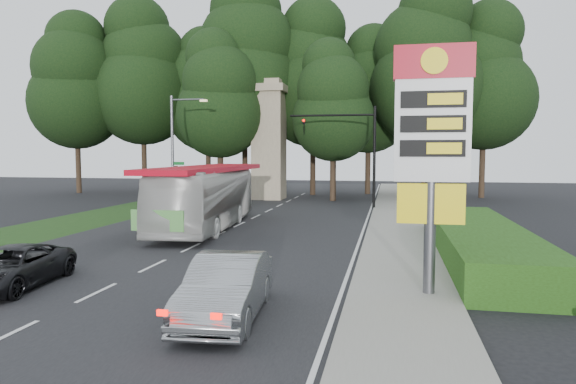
% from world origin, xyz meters
% --- Properties ---
extents(ground, '(120.00, 120.00, 0.00)m').
position_xyz_m(ground, '(0.00, 0.00, 0.00)').
color(ground, black).
rests_on(ground, ground).
extents(road_surface, '(14.00, 80.00, 0.02)m').
position_xyz_m(road_surface, '(0.00, 12.00, 0.01)').
color(road_surface, black).
rests_on(road_surface, ground).
extents(sidewalk_right, '(3.00, 80.00, 0.12)m').
position_xyz_m(sidewalk_right, '(8.50, 12.00, 0.06)').
color(sidewalk_right, gray).
rests_on(sidewalk_right, ground).
extents(grass_verge_left, '(5.00, 50.00, 0.02)m').
position_xyz_m(grass_verge_left, '(-9.50, 18.00, 0.01)').
color(grass_verge_left, '#193814').
rests_on(grass_verge_left, ground).
extents(hedge, '(3.00, 14.00, 1.20)m').
position_xyz_m(hedge, '(11.50, 8.00, 0.60)').
color(hedge, '#234412').
rests_on(hedge, ground).
extents(gas_station_pylon, '(2.10, 0.45, 6.85)m').
position_xyz_m(gas_station_pylon, '(9.20, 1.99, 4.45)').
color(gas_station_pylon, '#59595E').
rests_on(gas_station_pylon, ground).
extents(traffic_signal_mast, '(6.10, 0.35, 7.20)m').
position_xyz_m(traffic_signal_mast, '(5.68, 24.00, 4.67)').
color(traffic_signal_mast, black).
rests_on(traffic_signal_mast, ground).
extents(streetlight_signs, '(2.75, 0.98, 8.00)m').
position_xyz_m(streetlight_signs, '(-6.99, 22.01, 4.44)').
color(streetlight_signs, '#59595E').
rests_on(streetlight_signs, ground).
extents(monument, '(3.00, 3.00, 10.05)m').
position_xyz_m(monument, '(-2.00, 30.00, 5.10)').
color(monument, gray).
rests_on(monument, ground).
extents(tree_far_west, '(8.96, 8.96, 17.60)m').
position_xyz_m(tree_far_west, '(-22.00, 33.00, 10.68)').
color(tree_far_west, '#2D2116').
rests_on(tree_far_west, ground).
extents(tree_west_mid, '(9.80, 9.80, 19.25)m').
position_xyz_m(tree_west_mid, '(-16.00, 35.00, 11.69)').
color(tree_west_mid, '#2D2116').
rests_on(tree_west_mid, ground).
extents(tree_west_near, '(8.40, 8.40, 16.50)m').
position_xyz_m(tree_west_near, '(-10.00, 37.00, 10.02)').
color(tree_west_near, '#2D2116').
rests_on(tree_west_near, ground).
extents(tree_center_left, '(10.08, 10.08, 19.80)m').
position_xyz_m(tree_center_left, '(-5.00, 33.00, 12.02)').
color(tree_center_left, '#2D2116').
rests_on(tree_center_left, ground).
extents(tree_center_right, '(9.24, 9.24, 18.15)m').
position_xyz_m(tree_center_right, '(1.00, 35.00, 11.02)').
color(tree_center_right, '#2D2116').
rests_on(tree_center_right, ground).
extents(tree_east_near, '(8.12, 8.12, 15.95)m').
position_xyz_m(tree_east_near, '(6.00, 37.00, 9.68)').
color(tree_east_near, '#2D2116').
rests_on(tree_east_near, ground).
extents(tree_east_mid, '(9.52, 9.52, 18.70)m').
position_xyz_m(tree_east_mid, '(11.00, 33.00, 11.35)').
color(tree_east_mid, '#2D2116').
rests_on(tree_east_mid, ground).
extents(tree_far_east, '(8.68, 8.68, 17.05)m').
position_xyz_m(tree_far_east, '(16.00, 35.00, 10.35)').
color(tree_far_east, '#2D2116').
rests_on(tree_far_east, ground).
extents(tree_monument_left, '(7.28, 7.28, 14.30)m').
position_xyz_m(tree_monument_left, '(-6.00, 29.00, 8.68)').
color(tree_monument_left, '#2D2116').
rests_on(tree_monument_left, ground).
extents(tree_monument_right, '(6.72, 6.72, 13.20)m').
position_xyz_m(tree_monument_right, '(3.50, 29.50, 8.01)').
color(tree_monument_right, '#2D2116').
rests_on(tree_monument_right, ground).
extents(transit_bus, '(3.82, 11.93, 3.27)m').
position_xyz_m(transit_bus, '(-1.31, 12.87, 1.63)').
color(transit_bus, beige).
rests_on(transit_bus, ground).
extents(sedan_silver, '(2.00, 4.70, 1.51)m').
position_xyz_m(sedan_silver, '(4.29, -0.86, 0.75)').
color(sedan_silver, '#929699').
rests_on(sedan_silver, ground).
extents(suv_charcoal, '(2.48, 4.58, 1.22)m').
position_xyz_m(suv_charcoal, '(-2.80, 0.56, 0.61)').
color(suv_charcoal, black).
rests_on(suv_charcoal, ground).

